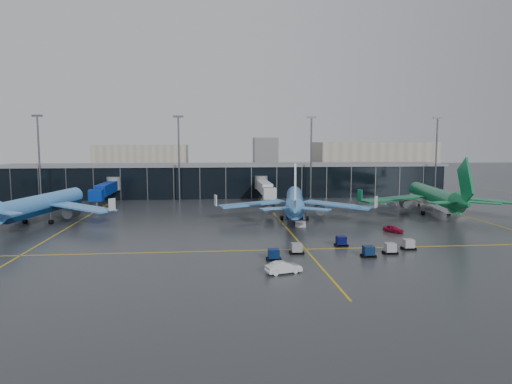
{
  "coord_description": "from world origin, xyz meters",
  "views": [
    {
      "loc": [
        -5.11,
        -87.5,
        17.4
      ],
      "look_at": [
        5.0,
        18.0,
        6.0
      ],
      "focal_mm": 32.0,
      "sensor_mm": 36.0,
      "label": 1
    }
  ],
  "objects": [
    {
      "name": "service_van_white",
      "position": [
        4.26,
        -28.48,
        0.82
      ],
      "size": [
        5.24,
        3.08,
        1.63
      ],
      "primitive_type": "imported",
      "rotation": [
        0.0,
        0.0,
        1.86
      ],
      "color": "silver",
      "rests_on": "ground"
    },
    {
      "name": "taxi_lines",
      "position": [
        10.0,
        10.61,
        0.01
      ],
      "size": [
        220.0,
        120.0,
        0.02
      ],
      "color": "gold",
      "rests_on": "ground"
    },
    {
      "name": "terminal_pier",
      "position": [
        0.0,
        62.0,
        5.42
      ],
      "size": [
        142.0,
        17.0,
        10.7
      ],
      "color": "black",
      "rests_on": "ground"
    },
    {
      "name": "flood_masts",
      "position": [
        5.0,
        50.0,
        13.81
      ],
      "size": [
        203.0,
        0.5,
        25.5
      ],
      "color": "#595B60",
      "rests_on": "ground"
    },
    {
      "name": "jet_bridges",
      "position": [
        -35.0,
        42.99,
        4.55
      ],
      "size": [
        94.0,
        27.5,
        7.2
      ],
      "color": "#595B60",
      "rests_on": "ground"
    },
    {
      "name": "airliner_klm_near",
      "position": [
        13.66,
        15.21,
        6.4
      ],
      "size": [
        43.32,
        47.43,
        12.81
      ],
      "primitive_type": null,
      "rotation": [
        0.0,
        0.0,
        -0.18
      ],
      "color": "#4088D3",
      "rests_on": "ground"
    },
    {
      "name": "distant_hangars",
      "position": [
        49.94,
        270.08,
        8.79
      ],
      "size": [
        260.0,
        71.0,
        22.0
      ],
      "color": "#B2AD99",
      "rests_on": "ground"
    },
    {
      "name": "baggage_carts",
      "position": [
        16.08,
        -18.34,
        0.76
      ],
      "size": [
        25.16,
        9.65,
        1.7
      ],
      "color": "black",
      "rests_on": "ground"
    },
    {
      "name": "airliner_aer_lingus",
      "position": [
        49.18,
        19.29,
        6.88
      ],
      "size": [
        46.7,
        51.08,
        13.75
      ],
      "primitive_type": null,
      "rotation": [
        0.0,
        0.0,
        -0.18
      ],
      "color": "#0B6435",
      "rests_on": "ground"
    },
    {
      "name": "airliner_arkefly",
      "position": [
        -42.4,
        15.73,
        6.55
      ],
      "size": [
        43.98,
        48.25,
        13.1
      ],
      "primitive_type": null,
      "rotation": [
        0.0,
        0.0,
        -0.17
      ],
      "color": "#4591E5",
      "rests_on": "ground"
    },
    {
      "name": "mobile_airstair",
      "position": [
        13.31,
        6.03,
        0.77
      ],
      "size": [
        2.79,
        3.57,
        3.45
      ],
      "rotation": [
        0.0,
        0.0,
        -0.2
      ],
      "color": "silver",
      "rests_on": "ground"
    },
    {
      "name": "service_van_red",
      "position": [
        30.05,
        -2.51,
        0.69
      ],
      "size": [
        3.71,
        4.21,
        1.38
      ],
      "primitive_type": "imported",
      "rotation": [
        0.0,
        0.0,
        0.64
      ],
      "color": "maroon",
      "rests_on": "ground"
    },
    {
      "name": "ground",
      "position": [
        0.0,
        0.0,
        0.0
      ],
      "size": [
        600.0,
        600.0,
        0.0
      ],
      "primitive_type": "plane",
      "color": "#282B2D",
      "rests_on": "ground"
    }
  ]
}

